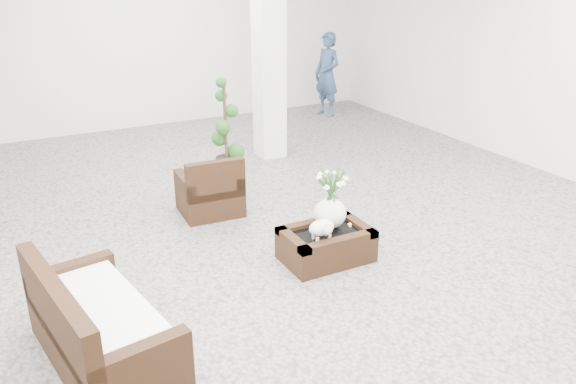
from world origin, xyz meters
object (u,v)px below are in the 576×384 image
coffee_table (326,246)px  loveseat (102,316)px  armchair (209,184)px  topiary (225,126)px

coffee_table → loveseat: size_ratio=0.59×
armchair → loveseat: bearing=56.6°
topiary → coffee_table: bearing=-92.2°
armchair → topiary: size_ratio=0.55×
coffee_table → topiary: size_ratio=0.65×
coffee_table → armchair: armchair is taller
coffee_table → armchair: (-0.64, 1.72, 0.22)m
loveseat → topiary: size_ratio=1.11×
topiary → loveseat: bearing=-124.5°
loveseat → topiary: bearing=-44.0°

